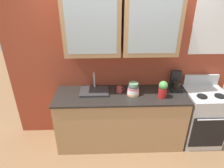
# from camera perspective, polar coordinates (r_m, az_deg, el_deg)

# --- Properties ---
(ground_plane) EXTENTS (10.00, 10.00, 0.00)m
(ground_plane) POSITION_cam_1_polar(r_m,az_deg,el_deg) (3.56, 2.24, -15.70)
(ground_plane) COLOR brown
(back_wall_unit) EXTENTS (3.50, 0.44, 2.85)m
(back_wall_unit) POSITION_cam_1_polar(r_m,az_deg,el_deg) (3.01, 2.54, 10.83)
(back_wall_unit) COLOR #993D28
(back_wall_unit) RESTS_ON ground_plane
(counter) EXTENTS (2.00, 0.62, 0.91)m
(counter) POSITION_cam_1_polar(r_m,az_deg,el_deg) (3.27, 2.39, -9.88)
(counter) COLOR #A87F56
(counter) RESTS_ON ground_plane
(stove_range) EXTENTS (0.59, 0.63, 1.09)m
(stove_range) POSITION_cam_1_polar(r_m,az_deg,el_deg) (3.60, 24.12, -8.52)
(stove_range) COLOR silver
(stove_range) RESTS_ON ground_plane
(sink_faucet) EXTENTS (0.44, 0.31, 0.29)m
(sink_faucet) POSITION_cam_1_polar(r_m,az_deg,el_deg) (3.07, -5.07, -1.98)
(sink_faucet) COLOR #2D2D30
(sink_faucet) RESTS_ON counter
(bowl_stack) EXTENTS (0.18, 0.18, 0.19)m
(bowl_stack) POSITION_cam_1_polar(r_m,az_deg,el_deg) (2.99, 6.08, -1.53)
(bowl_stack) COLOR #E0AD7F
(bowl_stack) RESTS_ON counter
(vase) EXTENTS (0.13, 0.13, 0.26)m
(vase) POSITION_cam_1_polar(r_m,az_deg,el_deg) (2.97, 14.29, -1.41)
(vase) COLOR #B21E1E
(vase) RESTS_ON counter
(cup_near_sink) EXTENTS (0.12, 0.09, 0.10)m
(cup_near_sink) POSITION_cam_1_polar(r_m,az_deg,el_deg) (3.04, 2.13, -1.60)
(cup_near_sink) COLOR #993838
(cup_near_sink) RESTS_ON counter
(coffee_maker) EXTENTS (0.17, 0.20, 0.29)m
(coffee_maker) POSITION_cam_1_polar(r_m,az_deg,el_deg) (3.28, 17.73, 0.41)
(coffee_maker) COLOR black
(coffee_maker) RESTS_ON counter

